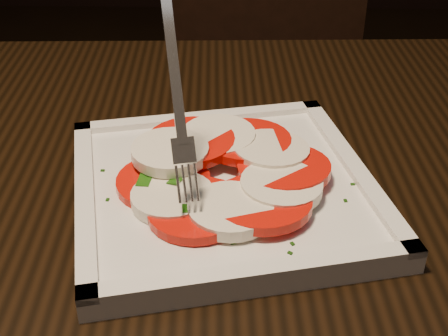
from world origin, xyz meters
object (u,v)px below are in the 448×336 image
table (138,307)px  chair (268,64)px  plate (224,190)px  fork (175,90)px

table → chair: (0.15, 0.84, -0.12)m
table → plate: bearing=23.2°
table → plate: size_ratio=5.01×
table → plate: 0.14m
plate → fork: size_ratio=1.82×
chair → table: bearing=-99.9°
chair → fork: 0.88m
fork → plate: bearing=1.3°
table → plate: plate is taller
chair → fork: (-0.11, -0.81, 0.32)m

